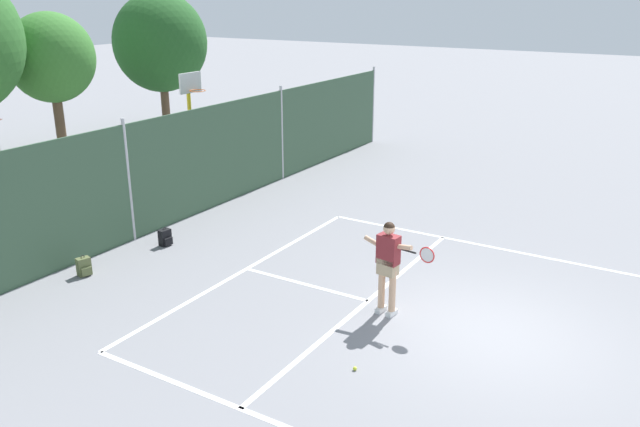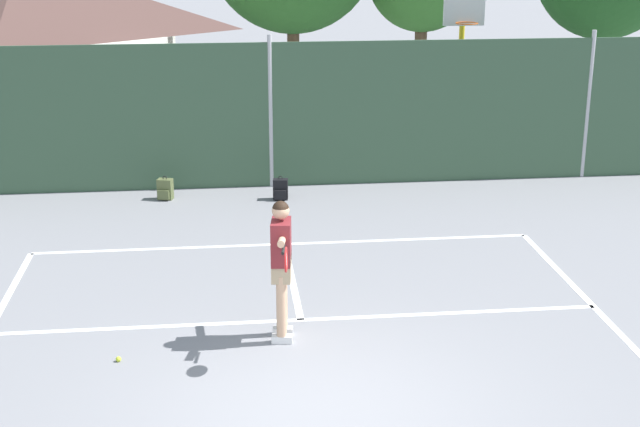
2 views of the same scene
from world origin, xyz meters
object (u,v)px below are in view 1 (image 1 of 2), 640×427
object	(u,v)px
basketball_hoop	(191,114)
tennis_ball	(355,368)
backpack_olive	(84,267)
tennis_player	(389,260)
backpack_black	(165,238)

from	to	relation	value
basketball_hoop	tennis_ball	bearing A→B (deg)	-125.46
basketball_hoop	tennis_ball	size ratio (longest dim) A/B	53.79
basketball_hoop	backpack_olive	bearing A→B (deg)	-158.60
basketball_hoop	backpack_olive	xyz separation A→B (m)	(-6.38, -2.50, -2.12)
tennis_player	backpack_black	bearing A→B (deg)	86.29
basketball_hoop	backpack_olive	world-z (taller)	basketball_hoop
backpack_olive	backpack_black	world-z (taller)	same
backpack_black	backpack_olive	bearing A→B (deg)	173.57
tennis_player	tennis_ball	bearing A→B (deg)	-168.62
tennis_player	backpack_olive	distance (m)	6.68
backpack_olive	backpack_black	bearing A→B (deg)	-6.43
basketball_hoop	backpack_olive	size ratio (longest dim) A/B	7.67
basketball_hoop	backpack_black	world-z (taller)	basketball_hoop
basketball_hoop	tennis_player	distance (m)	10.05
tennis_ball	basketball_hoop	bearing A→B (deg)	54.54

